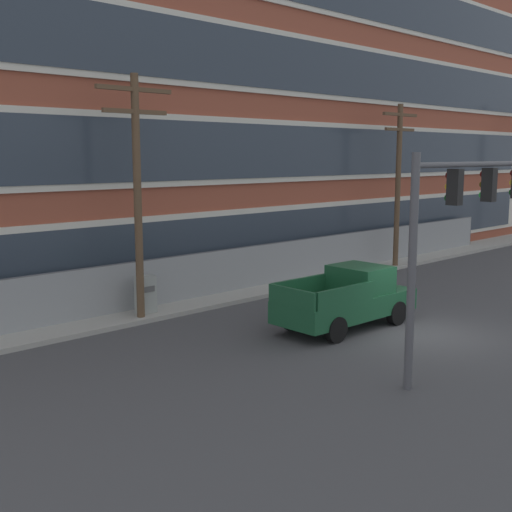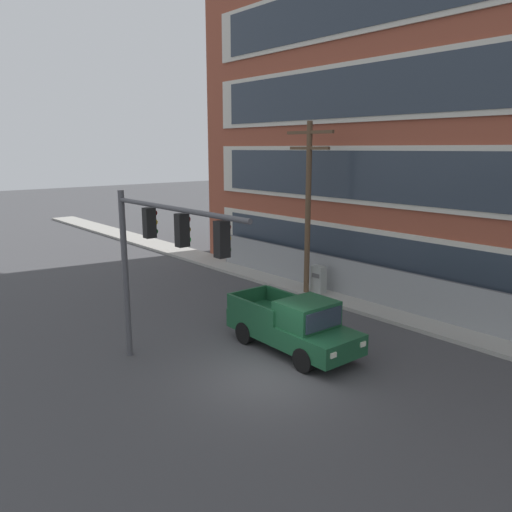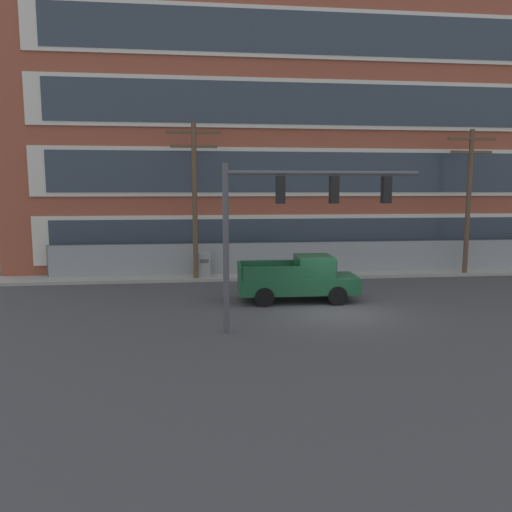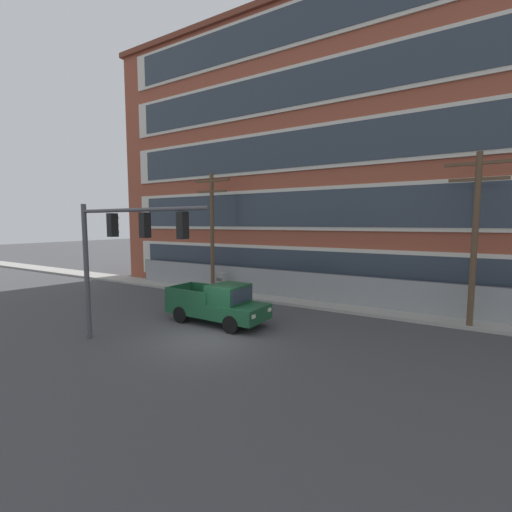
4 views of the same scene
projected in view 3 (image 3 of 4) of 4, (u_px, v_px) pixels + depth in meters
The scene contains 9 objects.
ground_plane at pixel (337, 312), 19.52m from camera, with size 160.00×160.00×0.00m, color #424244.
sidewalk_building_side at pixel (297, 275), 27.48m from camera, with size 80.00×2.10×0.16m, color #9E9B93.
brick_mill_building at pixel (372, 117), 32.25m from camera, with size 44.24×9.35×18.85m.
chain_link_fence at pixel (345, 258), 28.08m from camera, with size 32.31×0.06×1.88m.
traffic_signal_mast at pixel (292, 209), 16.40m from camera, with size 6.57×0.43×5.62m.
pickup_truck_dark_green at pixel (300, 280), 21.40m from camera, with size 5.18×2.17×1.96m.
utility_pole_near_corner at pixel (195, 193), 25.59m from camera, with size 2.80×0.26×8.14m.
utility_pole_midblock at pixel (469, 195), 27.26m from camera, with size 2.71×0.26×7.97m.
electrical_cabinet at pixel (204, 266), 26.52m from camera, with size 0.65×0.45×1.46m.
Camera 3 is at (-5.37, -18.55, 4.81)m, focal length 35.00 mm.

